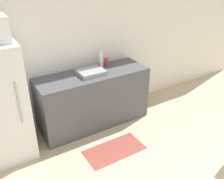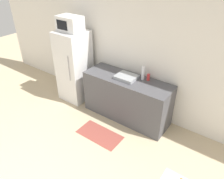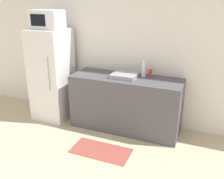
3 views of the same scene
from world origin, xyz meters
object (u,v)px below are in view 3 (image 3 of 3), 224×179
refrigerator (52,75)px  bottle_short (150,73)px  microwave (47,19)px  bottle_tall (144,69)px

refrigerator → bottle_short: bearing=8.1°
bottle_short → refrigerator: bearing=-171.9°
refrigerator → microwave: (-0.00, -0.00, 0.95)m
refrigerator → bottle_tall: bearing=7.8°
refrigerator → bottle_short: 1.74m
bottle_tall → refrigerator: bearing=-172.2°
refrigerator → bottle_tall: 1.64m
bottle_tall → bottle_short: bottle_tall is taller
microwave → bottle_tall: size_ratio=1.94×
microwave → bottle_tall: bearing=7.8°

